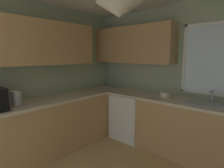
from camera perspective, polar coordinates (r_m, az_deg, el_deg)
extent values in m
cube|color=#9EAD8E|center=(3.44, 21.46, 1.90)|extent=(3.79, 0.06, 2.45)
cube|color=#9EAD8E|center=(3.39, -23.08, 1.69)|extent=(0.06, 3.64, 2.45)
cube|color=silver|center=(3.25, 29.77, 6.57)|extent=(0.96, 0.02, 1.03)
cube|color=white|center=(3.27, 30.48, 15.98)|extent=(1.04, 0.04, 0.04)
cube|color=white|center=(3.30, 29.01, -2.78)|extent=(1.04, 0.04, 0.04)
cube|color=white|center=(3.38, 21.37, 7.18)|extent=(0.04, 0.04, 1.11)
cube|color=tan|center=(3.11, -25.59, 11.56)|extent=(0.32, 2.47, 0.70)
cube|color=tan|center=(3.72, 6.24, 11.80)|extent=(1.70, 0.32, 0.70)
cone|color=silver|center=(1.90, 2.16, 21.75)|extent=(0.44, 0.44, 0.14)
cube|color=tan|center=(3.28, -19.60, -12.67)|extent=(0.62, 3.22, 0.87)
cube|color=beige|center=(3.14, -20.03, -4.95)|extent=(0.65, 3.25, 0.04)
cube|color=tan|center=(3.25, 22.04, -12.98)|extent=(2.85, 0.62, 0.87)
cube|color=beige|center=(3.12, 22.52, -5.21)|extent=(2.88, 0.65, 0.04)
cube|color=white|center=(3.70, 5.76, -9.73)|extent=(0.60, 0.60, 0.86)
cylinder|color=#B7B7BC|center=(2.93, -27.27, -3.92)|extent=(0.14, 0.14, 0.21)
cube|color=#9EA0A5|center=(3.04, 27.61, -5.46)|extent=(0.65, 0.40, 0.02)
cylinder|color=#B7B7BC|center=(3.17, 28.44, -3.35)|extent=(0.03, 0.03, 0.18)
cylinder|color=#B7B7BC|center=(3.06, 28.12, -2.11)|extent=(0.02, 0.20, 0.02)
cylinder|color=beige|center=(3.25, 15.98, -3.14)|extent=(0.17, 0.17, 0.09)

